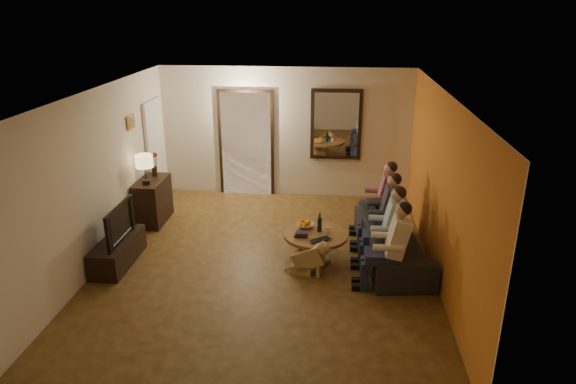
# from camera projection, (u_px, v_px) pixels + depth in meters

# --- Properties ---
(floor) EXTENTS (5.00, 6.00, 0.01)m
(floor) POSITION_uv_depth(u_px,v_px,m) (267.00, 262.00, 7.91)
(floor) COLOR #483013
(floor) RESTS_ON ground
(ceiling) EXTENTS (5.00, 6.00, 0.01)m
(ceiling) POSITION_uv_depth(u_px,v_px,m) (264.00, 93.00, 7.00)
(ceiling) COLOR white
(ceiling) RESTS_ON back_wall
(back_wall) EXTENTS (5.00, 0.02, 2.60)m
(back_wall) POSITION_uv_depth(u_px,v_px,m) (286.00, 133.00, 10.25)
(back_wall) COLOR beige
(back_wall) RESTS_ON floor
(front_wall) EXTENTS (5.00, 0.02, 2.60)m
(front_wall) POSITION_uv_depth(u_px,v_px,m) (221.00, 291.00, 4.65)
(front_wall) COLOR beige
(front_wall) RESTS_ON floor
(left_wall) EXTENTS (0.02, 6.00, 2.60)m
(left_wall) POSITION_uv_depth(u_px,v_px,m) (100.00, 177.00, 7.67)
(left_wall) COLOR beige
(left_wall) RESTS_ON floor
(right_wall) EXTENTS (0.02, 6.00, 2.60)m
(right_wall) POSITION_uv_depth(u_px,v_px,m) (441.00, 188.00, 7.23)
(right_wall) COLOR beige
(right_wall) RESTS_ON floor
(orange_accent) EXTENTS (0.01, 6.00, 2.60)m
(orange_accent) POSITION_uv_depth(u_px,v_px,m) (440.00, 188.00, 7.24)
(orange_accent) COLOR orange
(orange_accent) RESTS_ON right_wall
(kitchen_doorway) EXTENTS (1.00, 0.06, 2.10)m
(kitchen_doorway) POSITION_uv_depth(u_px,v_px,m) (246.00, 144.00, 10.39)
(kitchen_doorway) COLOR #FFE0A5
(kitchen_doorway) RESTS_ON floor
(door_trim) EXTENTS (1.12, 0.04, 2.22)m
(door_trim) POSITION_uv_depth(u_px,v_px,m) (246.00, 144.00, 10.38)
(door_trim) COLOR black
(door_trim) RESTS_ON floor
(fridge_glimpse) EXTENTS (0.45, 0.03, 1.70)m
(fridge_glimpse) POSITION_uv_depth(u_px,v_px,m) (259.00, 152.00, 10.43)
(fridge_glimpse) COLOR silver
(fridge_glimpse) RESTS_ON floor
(mirror_frame) EXTENTS (1.00, 0.05, 1.40)m
(mirror_frame) POSITION_uv_depth(u_px,v_px,m) (336.00, 125.00, 10.06)
(mirror_frame) COLOR black
(mirror_frame) RESTS_ON back_wall
(mirror_glass) EXTENTS (0.86, 0.02, 1.26)m
(mirror_glass) POSITION_uv_depth(u_px,v_px,m) (336.00, 125.00, 10.03)
(mirror_glass) COLOR white
(mirror_glass) RESTS_ON back_wall
(white_door) EXTENTS (0.06, 0.85, 2.04)m
(white_door) POSITION_uv_depth(u_px,v_px,m) (156.00, 153.00, 9.91)
(white_door) COLOR white
(white_door) RESTS_ON floor
(framed_art) EXTENTS (0.03, 0.28, 0.24)m
(framed_art) POSITION_uv_depth(u_px,v_px,m) (131.00, 122.00, 8.69)
(framed_art) COLOR #B28C33
(framed_art) RESTS_ON left_wall
(art_canvas) EXTENTS (0.01, 0.22, 0.18)m
(art_canvas) POSITION_uv_depth(u_px,v_px,m) (132.00, 122.00, 8.69)
(art_canvas) COLOR brown
(art_canvas) RESTS_ON left_wall
(dresser) EXTENTS (0.45, 0.89, 0.79)m
(dresser) POSITION_uv_depth(u_px,v_px,m) (153.00, 201.00, 9.24)
(dresser) COLOR black
(dresser) RESTS_ON floor
(table_lamp) EXTENTS (0.30, 0.30, 0.54)m
(table_lamp) POSITION_uv_depth(u_px,v_px,m) (145.00, 169.00, 8.80)
(table_lamp) COLOR beige
(table_lamp) RESTS_ON dresser
(flower_vase) EXTENTS (0.14, 0.14, 0.44)m
(flower_vase) POSITION_uv_depth(u_px,v_px,m) (154.00, 165.00, 9.23)
(flower_vase) COLOR red
(flower_vase) RESTS_ON dresser
(tv_stand) EXTENTS (0.45, 1.20, 0.40)m
(tv_stand) POSITION_uv_depth(u_px,v_px,m) (118.00, 252.00, 7.80)
(tv_stand) COLOR black
(tv_stand) RESTS_ON floor
(tv) EXTENTS (0.97, 0.13, 0.56)m
(tv) POSITION_uv_depth(u_px,v_px,m) (114.00, 223.00, 7.63)
(tv) COLOR black
(tv) RESTS_ON tv_stand
(sofa) EXTENTS (2.28, 1.09, 0.64)m
(sofa) POSITION_uv_depth(u_px,v_px,m) (392.00, 240.00, 7.90)
(sofa) COLOR black
(sofa) RESTS_ON floor
(person_a) EXTENTS (0.60, 0.40, 1.20)m
(person_a) POSITION_uv_depth(u_px,v_px,m) (392.00, 250.00, 6.97)
(person_a) COLOR tan
(person_a) RESTS_ON sofa
(person_b) EXTENTS (0.60, 0.40, 1.20)m
(person_b) POSITION_uv_depth(u_px,v_px,m) (388.00, 231.00, 7.53)
(person_b) COLOR tan
(person_b) RESTS_ON sofa
(person_c) EXTENTS (0.60, 0.40, 1.20)m
(person_c) POSITION_uv_depth(u_px,v_px,m) (385.00, 215.00, 8.09)
(person_c) COLOR tan
(person_c) RESTS_ON sofa
(person_d) EXTENTS (0.60, 0.40, 1.20)m
(person_d) POSITION_uv_depth(u_px,v_px,m) (382.00, 201.00, 8.65)
(person_d) COLOR tan
(person_d) RESTS_ON sofa
(dog) EXTENTS (0.59, 0.31, 0.56)m
(dog) POSITION_uv_depth(u_px,v_px,m) (308.00, 257.00, 7.46)
(dog) COLOR #9E8049
(dog) RESTS_ON floor
(coffee_table) EXTENTS (1.04, 1.04, 0.45)m
(coffee_table) POSITION_uv_depth(u_px,v_px,m) (316.00, 247.00, 7.88)
(coffee_table) COLOR brown
(coffee_table) RESTS_ON floor
(bowl) EXTENTS (0.26, 0.26, 0.06)m
(bowl) POSITION_uv_depth(u_px,v_px,m) (305.00, 226.00, 8.01)
(bowl) COLOR white
(bowl) RESTS_ON coffee_table
(oranges) EXTENTS (0.20, 0.20, 0.08)m
(oranges) POSITION_uv_depth(u_px,v_px,m) (305.00, 222.00, 7.99)
(oranges) COLOR orange
(oranges) RESTS_ON bowl
(wine_bottle) EXTENTS (0.07, 0.07, 0.31)m
(wine_bottle) POSITION_uv_depth(u_px,v_px,m) (320.00, 222.00, 7.84)
(wine_bottle) COLOR black
(wine_bottle) RESTS_ON coffee_table
(wine_glass) EXTENTS (0.06, 0.06, 0.10)m
(wine_glass) POSITION_uv_depth(u_px,v_px,m) (328.00, 230.00, 7.82)
(wine_glass) COLOR silver
(wine_glass) RESTS_ON coffee_table
(book_stack) EXTENTS (0.20, 0.15, 0.07)m
(book_stack) POSITION_uv_depth(u_px,v_px,m) (301.00, 234.00, 7.72)
(book_stack) COLOR black
(book_stack) RESTS_ON coffee_table
(laptop) EXTENTS (0.39, 0.36, 0.03)m
(laptop) POSITION_uv_depth(u_px,v_px,m) (322.00, 241.00, 7.53)
(laptop) COLOR black
(laptop) RESTS_ON coffee_table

